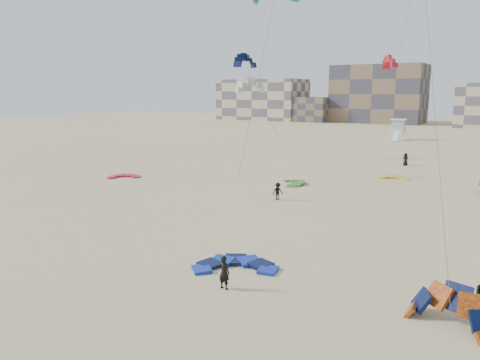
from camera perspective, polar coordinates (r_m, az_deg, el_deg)
The scene contains 16 objects.
ground at distance 23.64m, azimuth -7.25°, elevation -13.19°, with size 320.00×320.00×0.00m, color #C6B284.
kite_ground_blue at distance 26.18m, azimuth -0.60°, elevation -10.68°, with size 4.17×4.36×0.56m, color #0A33BE, non-canonical shape.
kite_ground_orange at distance 22.09m, azimuth 24.16°, elevation -15.87°, with size 3.85×2.71×2.68m, color #E05112, non-canonical shape.
kite_ground_red at distance 54.81m, azimuth -13.97°, elevation 0.31°, with size 3.27×3.46×0.42m, color red, non-canonical shape.
kite_ground_green at distance 49.72m, azimuth 6.49°, elevation -0.47°, with size 3.34×3.53×0.58m, color #3E8627, non-canonical shape.
kite_ground_yellow at distance 55.06m, azimuth 18.23°, elevation 0.14°, with size 3.09×3.23×0.53m, color #FDF211, non-canonical shape.
kitesurfer_main at distance 23.32m, azimuth -1.96°, elevation -11.18°, with size 0.62×0.41×1.70m, color black.
kitesurfer_c at distance 42.01m, azimuth 4.62°, elevation -1.39°, with size 1.02×0.59×1.58m, color black.
kitesurfer_e at distance 65.48m, azimuth 19.53°, elevation 2.40°, with size 0.82×0.53×1.67m, color black.
kite_fly_grey at distance 54.07m, azimuth 1.22°, elevation 11.29°, with size 6.87×5.05×10.19m.
kite_fly_navy at distance 71.78m, azimuth 0.62°, elevation 14.19°, with size 8.04×4.68×14.48m.
kite_fly_red at distance 76.91m, azimuth 17.78°, elevation 13.40°, with size 5.85×5.21×14.26m.
lifeguard_tower_far at distance 101.38m, azimuth 18.71°, elevation 5.86°, with size 3.26×5.87×4.18m.
condo_west_a at distance 168.90m, azimuth 2.75°, elevation 9.76°, with size 30.00×15.00×14.00m, color tan.
condo_west_b at distance 156.81m, azimuth 16.50°, elevation 10.01°, with size 28.00×14.00×18.00m, color brown.
condo_fill_left at distance 158.14m, azimuth 8.74°, elevation 8.51°, with size 12.00×10.00×8.00m, color brown.
Camera 1 is at (13.98, -16.52, 9.51)m, focal length 35.00 mm.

